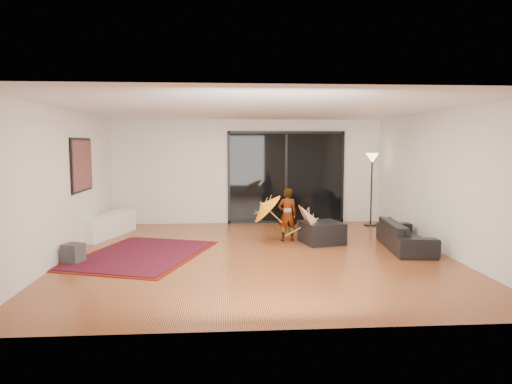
{
  "coord_description": "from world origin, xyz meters",
  "views": [
    {
      "loc": [
        -0.61,
        -8.37,
        2.06
      ],
      "look_at": [
        0.02,
        0.79,
        1.1
      ],
      "focal_mm": 32.0,
      "sensor_mm": 36.0,
      "label": 1
    }
  ],
  "objects": [
    {
      "name": "persian_rug",
      "position": [
        -2.17,
        0.11,
        0.01
      ],
      "size": [
        2.82,
        3.34,
        0.02
      ],
      "rotation": [
        0.0,
        0.0,
        -0.31
      ],
      "color": "#5F1308",
      "rests_on": "floor"
    },
    {
      "name": "painting",
      "position": [
        -3.46,
        1.0,
        1.65
      ],
      "size": [
        0.04,
        1.28,
        1.08
      ],
      "color": "black",
      "rests_on": "wall_left"
    },
    {
      "name": "wall_right",
      "position": [
        3.5,
        0.0,
        1.35
      ],
      "size": [
        0.0,
        7.0,
        7.0
      ],
      "primitive_type": "plane",
      "rotation": [
        1.57,
        0.0,
        -1.57
      ],
      "color": "silver",
      "rests_on": "floor"
    },
    {
      "name": "ceiling",
      "position": [
        0.0,
        0.0,
        2.7
      ],
      "size": [
        7.0,
        7.0,
        0.0
      ],
      "primitive_type": "plane",
      "rotation": [
        3.14,
        0.0,
        0.0
      ],
      "color": "white",
      "rests_on": "wall_back"
    },
    {
      "name": "wall_front",
      "position": [
        0.0,
        -3.5,
        1.35
      ],
      "size": [
        7.0,
        0.0,
        7.0
      ],
      "primitive_type": "plane",
      "rotation": [
        -1.57,
        0.0,
        0.0
      ],
      "color": "silver",
      "rests_on": "floor"
    },
    {
      "name": "wall_back",
      "position": [
        0.0,
        3.5,
        1.35
      ],
      "size": [
        7.0,
        0.0,
        7.0
      ],
      "primitive_type": "plane",
      "rotation": [
        1.57,
        0.0,
        0.0
      ],
      "color": "silver",
      "rests_on": "floor"
    },
    {
      "name": "parasol_orange",
      "position": [
        0.17,
        1.12,
        0.73
      ],
      "size": [
        0.65,
        0.77,
        0.85
      ],
      "rotation": [
        0.0,
        -0.81,
        0.0
      ],
      "color": "orange",
      "rests_on": "child"
    },
    {
      "name": "sofa",
      "position": [
        2.95,
        0.27,
        0.27
      ],
      "size": [
        0.92,
        1.93,
        0.54
      ],
      "primitive_type": "imported",
      "rotation": [
        0.0,
        0.0,
        1.47
      ],
      "color": "black",
      "rests_on": "floor"
    },
    {
      "name": "floor_lamp",
      "position": [
        3.1,
        2.88,
        1.45
      ],
      "size": [
        0.32,
        0.32,
        1.84
      ],
      "color": "black",
      "rests_on": "floor"
    },
    {
      "name": "sliding_door",
      "position": [
        1.0,
        3.47,
        1.2
      ],
      "size": [
        3.06,
        0.07,
        2.4
      ],
      "color": "black",
      "rests_on": "wall_back"
    },
    {
      "name": "speaker",
      "position": [
        -3.25,
        -0.38,
        0.17
      ],
      "size": [
        0.39,
        0.39,
        0.34
      ],
      "primitive_type": "cube",
      "rotation": [
        0.0,
        0.0,
        -0.37
      ],
      "color": "#424244",
      "rests_on": "floor"
    },
    {
      "name": "floor",
      "position": [
        0.0,
        0.0,
        0.0
      ],
      "size": [
        7.0,
        7.0,
        0.0
      ],
      "primitive_type": "plane",
      "color": "#AB5A2E",
      "rests_on": "ground"
    },
    {
      "name": "media_console",
      "position": [
        -3.25,
        1.96,
        0.25
      ],
      "size": [
        0.96,
        1.83,
        0.49
      ],
      "primitive_type": "cube",
      "rotation": [
        0.0,
        0.0,
        -0.31
      ],
      "color": "white",
      "rests_on": "floor"
    },
    {
      "name": "child",
      "position": [
        0.72,
        1.17,
        0.57
      ],
      "size": [
        0.43,
        0.3,
        1.14
      ],
      "primitive_type": "imported",
      "rotation": [
        0.0,
        0.0,
        3.21
      ],
      "color": "#999999",
      "rests_on": "floor"
    },
    {
      "name": "wall_left",
      "position": [
        -3.5,
        0.0,
        1.35
      ],
      "size": [
        0.0,
        7.0,
        7.0
      ],
      "primitive_type": "plane",
      "rotation": [
        1.57,
        0.0,
        1.57
      ],
      "color": "silver",
      "rests_on": "floor"
    },
    {
      "name": "parasol_white",
      "position": [
        1.32,
        1.02,
        0.5
      ],
      "size": [
        0.59,
        0.9,
        0.95
      ],
      "rotation": [
        0.0,
        1.08,
        0.0
      ],
      "color": "white",
      "rests_on": "floor"
    },
    {
      "name": "ottoman",
      "position": [
        1.41,
        0.91,
        0.22
      ],
      "size": [
        0.94,
        0.94,
        0.45
      ],
      "primitive_type": "cube",
      "rotation": [
        0.0,
        0.0,
        0.23
      ],
      "color": "black",
      "rests_on": "floor"
    }
  ]
}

